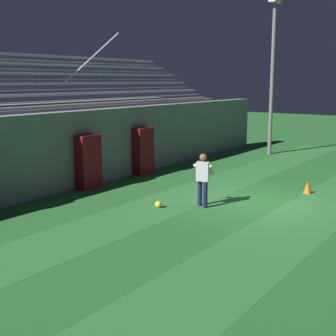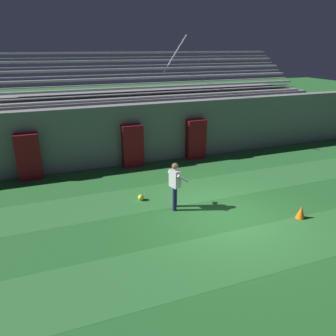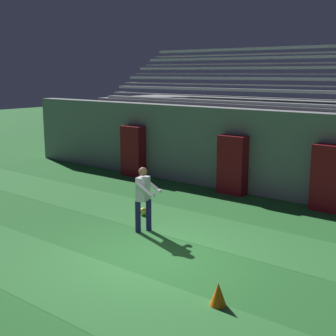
{
  "view_description": "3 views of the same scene",
  "coord_description": "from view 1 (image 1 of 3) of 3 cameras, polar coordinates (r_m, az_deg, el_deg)",
  "views": [
    {
      "loc": [
        -13.58,
        -6.0,
        3.89
      ],
      "look_at": [
        -2.18,
        2.02,
        1.26
      ],
      "focal_mm": 50.0,
      "sensor_mm": 36.0,
      "label": 1
    },
    {
      "loc": [
        -5.24,
        -8.18,
        5.3
      ],
      "look_at": [
        -1.52,
        1.6,
        1.39
      ],
      "focal_mm": 35.0,
      "sensor_mm": 36.0,
      "label": 2
    },
    {
      "loc": [
        6.18,
        -7.25,
        3.98
      ],
      "look_at": [
        -1.73,
        2.67,
        1.38
      ],
      "focal_mm": 50.0,
      "sensor_mm": 36.0,
      "label": 3
    }
  ],
  "objects": [
    {
      "name": "ground_plane",
      "position": [
        15.34,
        10.95,
        -4.21
      ],
      "size": [
        80.0,
        80.0,
        0.0
      ],
      "primitive_type": "plane",
      "color": "#286B2D"
    },
    {
      "name": "turf_stripe_mid",
      "position": [
        14.73,
        17.39,
        -5.13
      ],
      "size": [
        28.0,
        2.1,
        0.01
      ],
      "primitive_type": "cube",
      "color": "#337A38",
      "rests_on": "ground"
    },
    {
      "name": "turf_stripe_far",
      "position": [
        16.42,
        3.35,
        -3.04
      ],
      "size": [
        28.0,
        2.1,
        0.01
      ],
      "primitive_type": "cube",
      "color": "#337A38",
      "rests_on": "ground"
    },
    {
      "name": "back_wall",
      "position": [
        18.62,
        -7.44,
        2.89
      ],
      "size": [
        24.0,
        0.6,
        2.8
      ],
      "primitive_type": "cube",
      "color": "gray",
      "rests_on": "ground"
    },
    {
      "name": "padding_pillar_gate_left",
      "position": [
        17.16,
        -9.67,
        0.74
      ],
      "size": [
        0.96,
        0.44,
        1.95
      ],
      "primitive_type": "cube",
      "color": "maroon",
      "rests_on": "ground"
    },
    {
      "name": "padding_pillar_gate_right",
      "position": [
        19.54,
        -3.03,
        2.08
      ],
      "size": [
        0.96,
        0.44,
        1.95
      ],
      "primitive_type": "cube",
      "color": "maroon",
      "rests_on": "ground"
    },
    {
      "name": "bleacher_stand",
      "position": [
        20.51,
        -13.02,
        3.73
      ],
      "size": [
        18.0,
        4.75,
        5.83
      ],
      "color": "gray",
      "rests_on": "ground"
    },
    {
      "name": "floodlight_pole",
      "position": [
        25.38,
        12.69,
        13.29
      ],
      "size": [
        0.9,
        0.36,
        8.18
      ],
      "color": "slate",
      "rests_on": "ground"
    },
    {
      "name": "goalkeeper",
      "position": [
        14.49,
        4.28,
        -1.04
      ],
      "size": [
        0.63,
        0.69,
        1.67
      ],
      "color": "#19194C",
      "rests_on": "ground"
    },
    {
      "name": "soccer_ball",
      "position": [
        14.48,
        -1.18,
        -4.46
      ],
      "size": [
        0.22,
        0.22,
        0.22
      ],
      "primitive_type": "sphere",
      "color": "yellow",
      "rests_on": "ground"
    },
    {
      "name": "traffic_cone",
      "position": [
        16.99,
        16.64,
        -2.29
      ],
      "size": [
        0.3,
        0.3,
        0.42
      ],
      "primitive_type": "cone",
      "color": "orange",
      "rests_on": "ground"
    }
  ]
}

